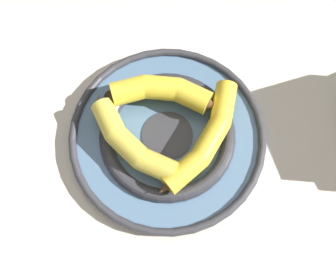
{
  "coord_description": "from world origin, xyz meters",
  "views": [
    {
      "loc": [
        -0.18,
        -0.07,
        0.61
      ],
      "look_at": [
        0.0,
        0.04,
        0.04
      ],
      "focal_mm": 42.0,
      "sensor_mm": 36.0,
      "label": 1
    }
  ],
  "objects_px": {
    "banana_b": "(205,140)",
    "banana_c": "(163,92)",
    "decorative_bowl": "(168,135)",
    "banana_a": "(129,142)"
  },
  "relations": [
    {
      "from": "decorative_bowl",
      "to": "banana_c",
      "type": "distance_m",
      "value": 0.07
    },
    {
      "from": "decorative_bowl",
      "to": "banana_b",
      "type": "bearing_deg",
      "value": -78.18
    },
    {
      "from": "banana_b",
      "to": "banana_c",
      "type": "bearing_deg",
      "value": 69.41
    },
    {
      "from": "decorative_bowl",
      "to": "banana_b",
      "type": "distance_m",
      "value": 0.07
    },
    {
      "from": "banana_b",
      "to": "banana_c",
      "type": "height_order",
      "value": "banana_c"
    },
    {
      "from": "decorative_bowl",
      "to": "banana_a",
      "type": "xyz_separation_m",
      "value": [
        -0.05,
        0.04,
        0.03
      ]
    },
    {
      "from": "banana_a",
      "to": "banana_c",
      "type": "xyz_separation_m",
      "value": [
        0.1,
        -0.0,
        0.0
      ]
    },
    {
      "from": "banana_a",
      "to": "banana_b",
      "type": "xyz_separation_m",
      "value": [
        0.06,
        -0.1,
        -0.0
      ]
    },
    {
      "from": "banana_c",
      "to": "decorative_bowl",
      "type": "bearing_deg",
      "value": 102.9
    },
    {
      "from": "decorative_bowl",
      "to": "banana_b",
      "type": "xyz_separation_m",
      "value": [
        0.01,
        -0.06,
        0.03
      ]
    }
  ]
}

